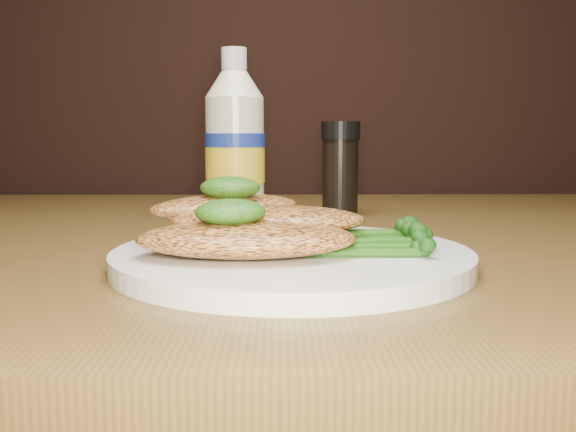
{
  "coord_description": "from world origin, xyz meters",
  "views": [
    {
      "loc": [
        0.05,
        0.39,
        0.85
      ],
      "look_at": [
        0.05,
        0.87,
        0.79
      ],
      "focal_mm": 40.18,
      "sensor_mm": 36.0,
      "label": 1
    }
  ],
  "objects": [
    {
      "name": "pesto_front",
      "position": [
        0.01,
        0.84,
        0.8
      ],
      "size": [
        0.06,
        0.06,
        0.02
      ],
      "primitive_type": "ellipsoid",
      "rotation": [
        0.0,
        0.0,
        0.32
      ],
      "color": "#083708",
      "rests_on": "chicken_front"
    },
    {
      "name": "pesto_back",
      "position": [
        0.01,
        0.91,
        0.81
      ],
      "size": [
        0.06,
        0.05,
        0.02
      ],
      "primitive_type": "ellipsoid",
      "rotation": [
        0.0,
        0.0,
        -0.21
      ],
      "color": "#083708",
      "rests_on": "chicken_back"
    },
    {
      "name": "mayo_bottle",
      "position": [
        -0.01,
        1.15,
        0.85
      ],
      "size": [
        0.07,
        0.07,
        0.2
      ],
      "primitive_type": null,
      "rotation": [
        0.0,
        0.0,
        0.01
      ],
      "color": "#EDEAC9",
      "rests_on": "dining_table"
    },
    {
      "name": "plate",
      "position": [
        0.06,
        0.87,
        0.76
      ],
      "size": [
        0.27,
        0.27,
        0.01
      ],
      "primitive_type": "cylinder",
      "color": "white",
      "rests_on": "dining_table"
    },
    {
      "name": "pepper_grinder",
      "position": [
        0.12,
        1.17,
        0.81
      ],
      "size": [
        0.05,
        0.05,
        0.11
      ],
      "primitive_type": null,
      "rotation": [
        0.0,
        0.0,
        0.14
      ],
      "color": "black",
      "rests_on": "dining_table"
    },
    {
      "name": "chicken_front",
      "position": [
        0.02,
        0.84,
        0.78
      ],
      "size": [
        0.16,
        0.09,
        0.03
      ],
      "primitive_type": "ellipsoid",
      "rotation": [
        0.0,
        0.0,
        0.02
      ],
      "color": "#CE8641",
      "rests_on": "plate"
    },
    {
      "name": "chicken_mid",
      "position": [
        0.04,
        0.88,
        0.78
      ],
      "size": [
        0.15,
        0.08,
        0.02
      ],
      "primitive_type": "ellipsoid",
      "rotation": [
        0.0,
        0.0,
        0.04
      ],
      "color": "#CE8641",
      "rests_on": "plate"
    },
    {
      "name": "broccolini_bundle",
      "position": [
        0.1,
        0.87,
        0.77
      ],
      "size": [
        0.15,
        0.13,
        0.02
      ],
      "primitive_type": null,
      "rotation": [
        0.0,
        0.0,
        -0.37
      ],
      "color": "#215512",
      "rests_on": "plate"
    },
    {
      "name": "chicken_back",
      "position": [
        0.0,
        0.92,
        0.79
      ],
      "size": [
        0.14,
        0.12,
        0.02
      ],
      "primitive_type": "ellipsoid",
      "rotation": [
        0.0,
        0.0,
        0.5
      ],
      "color": "#CE8641",
      "rests_on": "plate"
    }
  ]
}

